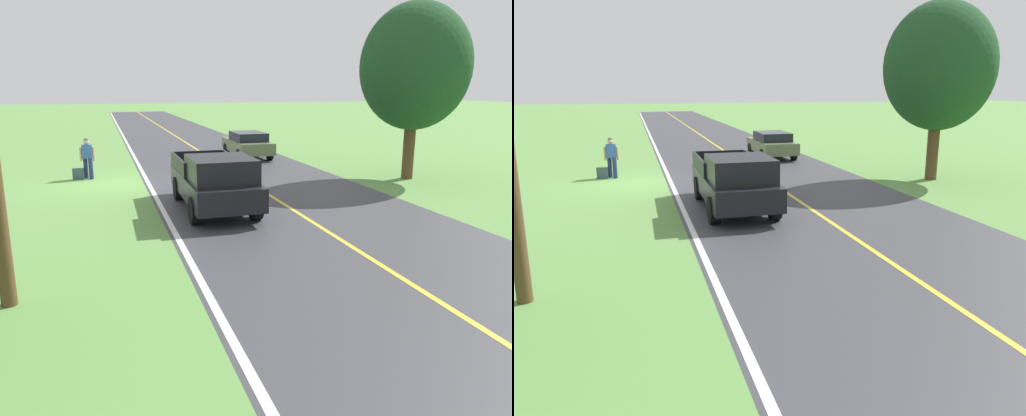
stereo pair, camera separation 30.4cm
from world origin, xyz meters
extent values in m
plane|color=#609347|center=(0.00, 0.00, 0.00)|extent=(200.00, 200.00, 0.00)
cube|color=#3D3D42|center=(-5.31, 0.00, 0.00)|extent=(8.33, 120.00, 0.00)
cube|color=silver|center=(-1.33, 0.00, 0.01)|extent=(0.16, 117.60, 0.00)
cube|color=gold|center=(-5.31, 0.00, 0.01)|extent=(0.14, 117.60, 0.00)
cylinder|color=navy|center=(0.89, -1.51, 0.44)|extent=(0.18, 0.18, 0.88)
cylinder|color=navy|center=(1.10, -1.76, 0.44)|extent=(0.18, 0.18, 0.88)
cube|color=#335999|center=(0.99, -1.63, 1.17)|extent=(0.41, 0.28, 0.58)
sphere|color=tan|center=(0.99, -1.63, 1.57)|extent=(0.23, 0.23, 0.23)
sphere|color=#4C564C|center=(0.99, -1.63, 1.65)|extent=(0.20, 0.20, 0.20)
cube|color=#234C2D|center=(0.98, -1.83, 1.20)|extent=(0.33, 0.22, 0.44)
cylinder|color=tan|center=(0.73, -1.60, 1.06)|extent=(0.10, 0.10, 0.58)
cylinder|color=tan|center=(1.25, -1.62, 1.06)|extent=(0.10, 0.10, 0.58)
cube|color=#384C56|center=(1.42, -1.60, 0.24)|extent=(0.47, 0.22, 0.47)
cube|color=black|center=(-2.94, 5.08, 0.75)|extent=(2.05, 5.42, 0.70)
cube|color=black|center=(-2.93, 6.27, 1.46)|extent=(1.86, 2.18, 0.72)
cube|color=black|center=(-2.93, 6.27, 1.53)|extent=(1.69, 1.31, 0.43)
cube|color=black|center=(-3.89, 4.01, 1.33)|extent=(0.13, 3.02, 0.45)
cube|color=black|center=(-2.01, 3.99, 1.33)|extent=(0.13, 3.02, 0.45)
cube|color=black|center=(-2.97, 2.49, 1.33)|extent=(1.84, 0.12, 0.45)
cylinder|color=black|center=(-3.83, 6.84, 0.40)|extent=(0.31, 0.80, 0.80)
cylinder|color=black|center=(-2.03, 6.82, 0.40)|extent=(0.31, 0.80, 0.80)
cylinder|color=black|center=(-3.86, 3.54, 0.40)|extent=(0.31, 0.80, 0.80)
cylinder|color=black|center=(-2.06, 3.52, 0.40)|extent=(0.31, 0.80, 0.80)
cylinder|color=brown|center=(-12.04, 2.38, 1.37)|extent=(0.48, 0.48, 2.74)
ellipsoid|color=#1E4723|center=(-12.04, 2.38, 4.63)|extent=(4.45, 4.45, 5.12)
cube|color=#66754C|center=(-7.36, -5.94, 0.64)|extent=(1.86, 4.40, 0.62)
cube|color=black|center=(-7.36, -5.74, 1.18)|extent=(1.63, 2.38, 0.46)
cylinder|color=black|center=(-6.52, -7.35, 0.33)|extent=(0.24, 0.66, 0.66)
cylinder|color=black|center=(-8.21, -7.34, 0.33)|extent=(0.24, 0.66, 0.66)
cylinder|color=black|center=(-6.51, -4.55, 0.33)|extent=(0.24, 0.66, 0.66)
cylinder|color=black|center=(-8.20, -4.54, 0.33)|extent=(0.24, 0.66, 0.66)
camera|label=1|loc=(0.40, 20.31, 3.84)|focal=34.52mm
camera|label=2|loc=(0.11, 20.40, 3.84)|focal=34.52mm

